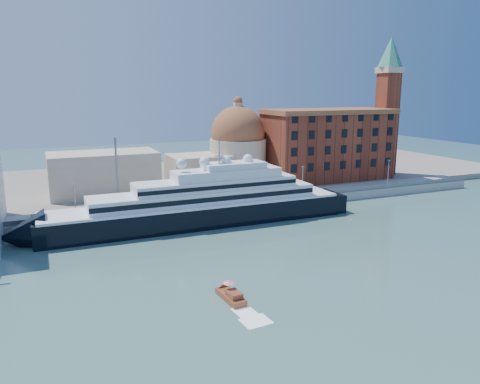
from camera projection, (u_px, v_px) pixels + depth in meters
name	position (u px, v px, depth m)	size (l,w,h in m)	color
ground	(251.00, 253.00, 91.79)	(400.00, 400.00, 0.00)	#335957
quay	(197.00, 208.00, 122.00)	(180.00, 10.00, 2.50)	gray
land	(159.00, 181.00, 158.81)	(260.00, 72.00, 2.00)	slate
quay_fence	(202.00, 205.00, 117.57)	(180.00, 0.10, 1.20)	slate
superyacht	(189.00, 208.00, 109.36)	(81.41, 11.29, 24.33)	black
water_taxi	(231.00, 296.00, 71.01)	(2.72, 6.77, 3.14)	brown
warehouse	(328.00, 144.00, 155.66)	(43.00, 19.00, 23.25)	brown
campanile	(388.00, 98.00, 161.78)	(8.40, 8.40, 47.00)	brown
church	(192.00, 158.00, 143.69)	(66.00, 18.00, 25.50)	beige
lamp_posts	(149.00, 180.00, 113.70)	(120.80, 2.40, 18.00)	slate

